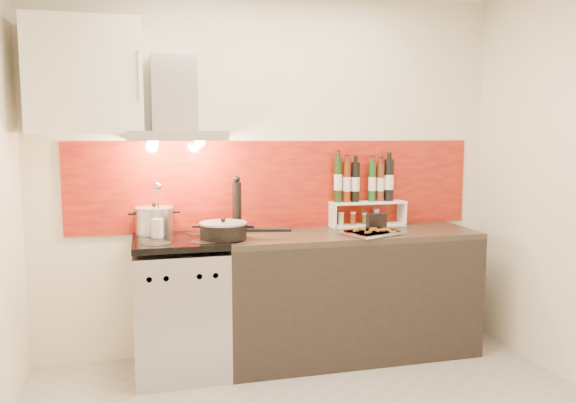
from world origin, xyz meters
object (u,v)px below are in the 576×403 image
object	(u,v)px
range_stove	(181,308)
counter	(350,294)
stock_pot	(154,221)
saute_pan	(224,230)
pepper_mill	(237,206)
baking_tray	(372,232)

from	to	relation	value
range_stove	counter	xyz separation A→B (m)	(1.20, 0.00, 0.01)
range_stove	stock_pot	world-z (taller)	stock_pot
range_stove	saute_pan	distance (m)	0.60
pepper_mill	baking_tray	xyz separation A→B (m)	(0.90, -0.25, -0.18)
counter	saute_pan	world-z (taller)	saute_pan
saute_pan	baking_tray	size ratio (longest dim) A/B	1.29
range_stove	stock_pot	size ratio (longest dim) A/B	3.54
counter	pepper_mill	world-z (taller)	pepper_mill
range_stove	baking_tray	size ratio (longest dim) A/B	1.98
counter	saute_pan	distance (m)	1.05
baking_tray	pepper_mill	bearing A→B (deg)	164.80
stock_pot	baking_tray	distance (m)	1.50
stock_pot	pepper_mill	size ratio (longest dim) A/B	0.63
saute_pan	pepper_mill	xyz separation A→B (m)	(0.12, 0.19, 0.13)
stock_pot	saute_pan	distance (m)	0.52
saute_pan	pepper_mill	world-z (taller)	pepper_mill
counter	baking_tray	bearing A→B (deg)	-51.41
range_stove	counter	distance (m)	1.20
pepper_mill	baking_tray	world-z (taller)	pepper_mill
counter	stock_pot	bearing A→B (deg)	171.79
stock_pot	pepper_mill	xyz separation A→B (m)	(0.56, -0.08, 0.09)
counter	range_stove	bearing A→B (deg)	-179.77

